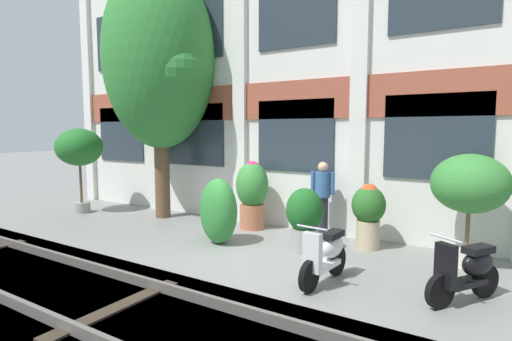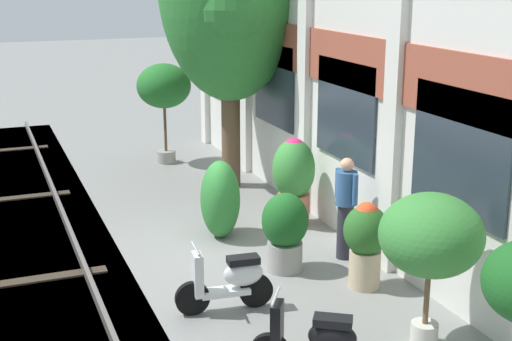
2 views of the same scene
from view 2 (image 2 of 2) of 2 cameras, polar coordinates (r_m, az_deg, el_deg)
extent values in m
plane|color=gray|center=(11.94, -3.45, -6.72)|extent=(80.00, 80.00, 0.00)
cube|color=silver|center=(12.15, 8.59, 12.53)|extent=(15.51, 0.50, 7.82)
cube|color=#9E4C38|center=(12.08, 7.31, 8.70)|extent=(15.51, 0.06, 0.90)
cube|color=silver|center=(16.22, -0.83, 13.43)|extent=(0.36, 0.16, 7.82)
cube|color=silver|center=(13.37, 4.01, 12.93)|extent=(0.36, 0.16, 7.82)
cube|color=silver|center=(10.66, 11.35, 11.99)|extent=(0.36, 0.16, 7.82)
cube|color=#28333D|center=(17.83, -2.51, 8.26)|extent=(1.98, 0.04, 1.70)
cube|color=#28333D|center=(14.96, 1.42, 6.85)|extent=(1.98, 0.04, 1.70)
cube|color=#28333D|center=(12.21, 7.13, 4.73)|extent=(1.98, 0.04, 1.70)
cube|color=#28333D|center=(9.67, 15.92, 1.36)|extent=(1.98, 0.04, 1.70)
cube|color=#4C473F|center=(11.51, -17.02, -9.04)|extent=(23.51, 2.80, 0.28)
cube|color=#605B56|center=(11.49, -13.51, -7.66)|extent=(23.51, 0.07, 0.15)
cube|color=#382D23|center=(19.82, -19.34, 1.57)|extent=(0.24, 2.10, 0.03)
cube|color=#382D23|center=(15.56, -18.51, -2.08)|extent=(0.24, 2.10, 0.03)
cube|color=#382D23|center=(11.47, -17.09, -8.31)|extent=(0.24, 2.10, 0.03)
cylinder|color=brown|center=(15.30, -2.04, 4.16)|extent=(0.40, 0.40, 2.99)
sphere|color=#2D7A33|center=(15.77, -2.34, 13.09)|extent=(1.62, 1.62, 1.62)
sphere|color=#2D7A33|center=(14.25, -1.89, 12.82)|extent=(1.62, 1.62, 1.62)
cylinder|color=gray|center=(11.25, 2.30, -6.87)|extent=(0.56, 0.56, 0.46)
ellipsoid|color=#19561E|center=(11.04, 2.34, -4.00)|extent=(0.73, 0.73, 0.87)
cylinder|color=tan|center=(10.77, 8.67, -7.77)|extent=(0.47, 0.47, 0.58)
ellipsoid|color=#286023|center=(10.54, 8.81, -4.74)|extent=(0.67, 0.67, 0.75)
sphere|color=#E04C23|center=(10.46, 8.86, -3.49)|extent=(0.37, 0.37, 0.37)
cylinder|color=#B76647|center=(13.20, 2.99, -3.11)|extent=(0.60, 0.60, 0.59)
ellipsoid|color=#388438|center=(12.97, 3.03, 0.12)|extent=(0.78, 0.78, 1.12)
sphere|color=#DB2866|center=(12.88, 3.06, 1.67)|extent=(0.43, 0.43, 0.43)
cylinder|color=gray|center=(17.63, -7.19, 1.11)|extent=(0.46, 0.46, 0.30)
cylinder|color=brown|center=(17.44, -7.29, 3.79)|extent=(0.07, 0.07, 1.39)
ellipsoid|color=#236B28|center=(17.28, -7.39, 6.74)|extent=(1.30, 1.30, 1.07)
cylinder|color=beige|center=(9.41, 13.31, -12.60)|extent=(0.34, 0.34, 0.30)
cylinder|color=brown|center=(9.13, 13.56, -9.08)|extent=(0.07, 0.07, 0.97)
ellipsoid|color=#388438|center=(8.87, 13.84, -5.03)|extent=(1.27, 1.27, 1.02)
cylinder|color=black|center=(9.89, -5.11, -10.15)|extent=(0.14, 0.49, 0.48)
cylinder|color=black|center=(10.08, -0.01, -9.58)|extent=(0.14, 0.49, 0.48)
cube|color=silver|center=(9.96, -2.48, -9.66)|extent=(0.31, 0.70, 0.08)
ellipsoid|color=silver|center=(9.92, -1.02, -8.23)|extent=(0.31, 0.58, 0.36)
cube|color=black|center=(9.84, -1.03, -7.17)|extent=(0.26, 0.46, 0.10)
cube|color=silver|center=(9.77, -4.69, -8.30)|extent=(0.29, 0.15, 0.60)
cylinder|color=#B7B7BF|center=(9.61, -4.86, -6.24)|extent=(0.50, 0.08, 0.03)
ellipsoid|color=black|center=(8.37, 6.13, -13.10)|extent=(0.52, 0.61, 0.36)
cube|color=black|center=(8.28, 6.17, -11.89)|extent=(0.42, 0.49, 0.10)
cube|color=black|center=(8.41, 1.69, -12.40)|extent=(0.30, 0.25, 0.60)
cylinder|color=#B7B7BF|center=(8.25, 1.58, -10.05)|extent=(0.44, 0.30, 0.03)
cylinder|color=#282833|center=(11.71, 7.12, -4.85)|extent=(0.26, 0.26, 0.92)
cylinder|color=#33598C|center=(11.48, 7.24, -1.40)|extent=(0.34, 0.34, 0.56)
sphere|color=tan|center=(11.37, 7.30, 0.47)|extent=(0.22, 0.22, 0.22)
cylinder|color=#33598C|center=(11.63, 6.56, -1.00)|extent=(0.09, 0.09, 0.50)
cylinder|color=#33598C|center=(11.31, 7.94, -1.54)|extent=(0.09, 0.09, 0.50)
ellipsoid|color=#2D7A33|center=(12.49, -2.88, -2.30)|extent=(1.12, 0.97, 1.38)
camera|label=1|loc=(7.12, -43.33, -6.34)|focal=28.00mm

